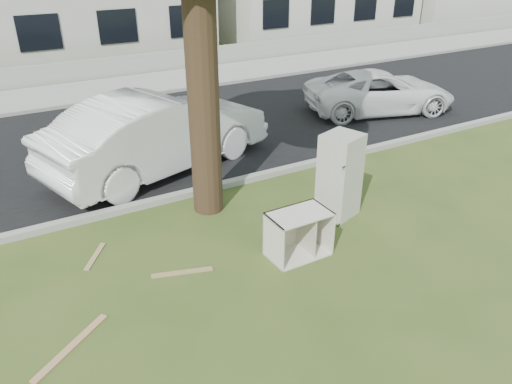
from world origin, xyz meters
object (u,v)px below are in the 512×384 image
car_center (158,132)px  car_right (380,92)px  fridge (340,176)px  cabinet (298,234)px

car_center → car_right: bearing=-101.9°
fridge → car_right: bearing=23.2°
fridge → car_center: bearing=102.4°
fridge → car_center: car_center is taller
car_right → car_center: bearing=112.6°
car_right → cabinet: bearing=145.7°
fridge → cabinet: bearing=-169.5°
cabinet → car_center: size_ratio=0.19×
car_center → fridge: bearing=-167.1°
cabinet → car_right: car_right is taller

